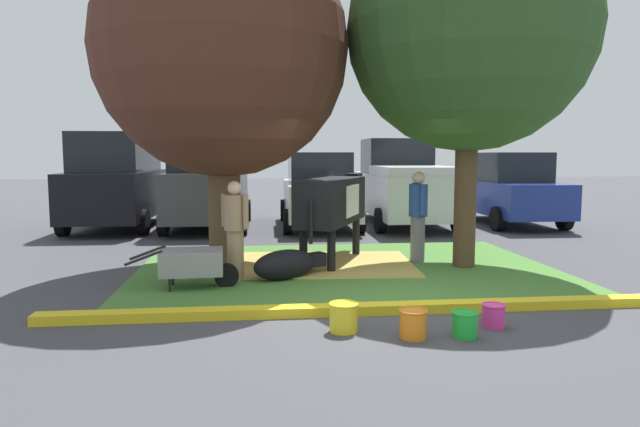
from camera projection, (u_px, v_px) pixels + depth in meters
name	position (u px, v px, depth m)	size (l,w,h in m)	color
ground_plane	(390.00, 302.00, 7.57)	(80.00, 80.00, 0.00)	#424247
grass_island	(346.00, 269.00, 9.75)	(7.08, 5.17, 0.02)	#477A33
curb_yellow	(381.00, 309.00, 7.05)	(8.28, 0.24, 0.12)	yellow
hay_bedding	(322.00, 264.00, 10.08)	(3.20, 2.40, 0.04)	tan
shade_tree_left	(222.00, 51.00, 9.45)	(4.25, 4.25, 5.83)	brown
shade_tree_right	(470.00, 28.00, 9.52)	(4.17, 4.17, 6.18)	#4C3823
cow_holstein	(333.00, 201.00, 10.29)	(1.65, 2.98, 1.58)	black
calf_lying	(287.00, 265.00, 8.93)	(1.29, 0.96, 0.48)	black
person_handler	(235.00, 228.00, 8.82)	(0.43, 0.37, 1.56)	#9E7F5B
person_visitor_near	(418.00, 214.00, 10.29)	(0.34, 0.53, 1.66)	slate
wheelbarrow	(194.00, 263.00, 8.31)	(1.61, 0.64, 0.63)	gray
bucket_yellow	(344.00, 317.00, 6.31)	(0.34, 0.34, 0.33)	yellow
bucket_orange	(413.00, 323.00, 6.09)	(0.31, 0.31, 0.31)	orange
bucket_green	(465.00, 324.00, 6.13)	(0.29, 0.29, 0.28)	green
bucket_pink	(493.00, 315.00, 6.47)	(0.28, 0.28, 0.27)	#EA3893
suv_black	(118.00, 181.00, 15.12)	(2.19, 4.64, 2.52)	black
suv_dark_grey	(209.00, 181.00, 15.16)	(2.19, 4.64, 2.52)	#3D3D42
hatchback_white	(319.00, 191.00, 15.39)	(2.09, 4.44, 2.02)	silver
pickup_truck_black	(402.00, 185.00, 16.03)	(2.30, 5.44, 2.42)	silver
sedan_blue	(509.00, 189.00, 16.00)	(2.09, 4.44, 2.02)	navy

